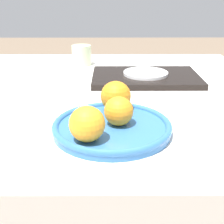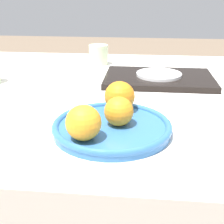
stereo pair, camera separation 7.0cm
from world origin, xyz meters
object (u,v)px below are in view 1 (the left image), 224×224
object	(u,v)px
orange_1	(119,111)
cup_0	(82,55)
orange_2	(87,124)
fruit_platter	(112,127)
orange_0	(116,96)
serving_tray	(145,77)
side_plate	(146,73)

from	to	relation	value
orange_1	cup_0	size ratio (longest dim) A/B	0.81
orange_2	cup_0	distance (m)	0.73
fruit_platter	orange_1	distance (m)	0.04
orange_0	orange_2	xyz separation A→B (m)	(-0.06, -0.17, -0.00)
serving_tray	side_plate	distance (m)	0.02
serving_tray	side_plate	bearing A→B (deg)	-90.00
orange_1	serving_tray	bearing A→B (deg)	75.79
fruit_platter	orange_0	distance (m)	0.10
fruit_platter	serving_tray	bearing A→B (deg)	73.99
fruit_platter	orange_0	bearing A→B (deg)	83.74
fruit_platter	orange_2	world-z (taller)	orange_2
cup_0	serving_tray	bearing A→B (deg)	-42.63
orange_2	cup_0	xyz separation A→B (m)	(-0.07, 0.73, -0.01)
orange_1	cup_0	bearing A→B (deg)	102.13
orange_2	side_plate	xyz separation A→B (m)	(0.17, 0.50, -0.03)
fruit_platter	orange_2	xyz separation A→B (m)	(-0.05, -0.07, 0.04)
fruit_platter	cup_0	world-z (taller)	cup_0
orange_2	serving_tray	distance (m)	0.53
orange_1	side_plate	distance (m)	0.44
orange_0	cup_0	size ratio (longest dim) A/B	0.93
orange_0	orange_2	bearing A→B (deg)	-110.24
orange_0	orange_1	world-z (taller)	orange_0
orange_2	fruit_platter	bearing A→B (deg)	55.79
orange_0	orange_1	xyz separation A→B (m)	(0.01, -0.09, -0.00)
serving_tray	cup_0	size ratio (longest dim) A/B	4.54
serving_tray	cup_0	world-z (taller)	cup_0
side_plate	orange_0	bearing A→B (deg)	-108.51
side_plate	fruit_platter	bearing A→B (deg)	-106.01
side_plate	orange_2	bearing A→B (deg)	-109.08
orange_1	orange_0	bearing A→B (deg)	93.42
fruit_platter	cup_0	xyz separation A→B (m)	(-0.12, 0.65, 0.03)
side_plate	cup_0	size ratio (longest dim) A/B	1.91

